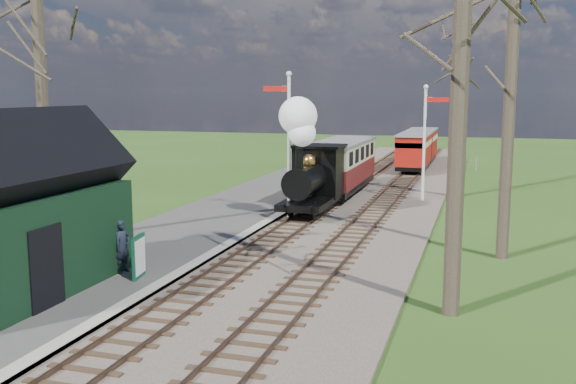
# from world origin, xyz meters

# --- Properties ---
(distant_hills) EXTENTS (114.40, 48.00, 22.02)m
(distant_hills) POSITION_xyz_m (1.40, 64.38, -16.21)
(distant_hills) COLOR #385B23
(distant_hills) RESTS_ON ground
(ballast_bed) EXTENTS (8.00, 60.00, 0.10)m
(ballast_bed) POSITION_xyz_m (1.30, 22.00, 0.05)
(ballast_bed) COLOR brown
(ballast_bed) RESTS_ON ground
(track_near) EXTENTS (1.60, 60.00, 0.15)m
(track_near) POSITION_xyz_m (0.00, 22.00, 0.10)
(track_near) COLOR brown
(track_near) RESTS_ON ground
(track_far) EXTENTS (1.60, 60.00, 0.15)m
(track_far) POSITION_xyz_m (2.60, 22.00, 0.10)
(track_far) COLOR brown
(track_far) RESTS_ON ground
(platform) EXTENTS (5.00, 44.00, 0.20)m
(platform) POSITION_xyz_m (-3.50, 14.00, 0.10)
(platform) COLOR #474442
(platform) RESTS_ON ground
(coping_strip) EXTENTS (0.40, 44.00, 0.21)m
(coping_strip) POSITION_xyz_m (-1.20, 14.00, 0.10)
(coping_strip) COLOR #B2AD9E
(coping_strip) RESTS_ON ground
(station_shed) EXTENTS (3.25, 6.30, 4.78)m
(station_shed) POSITION_xyz_m (-4.30, 4.00, 2.27)
(station_shed) COLOR black
(station_shed) RESTS_ON platform
(semaphore_near) EXTENTS (1.22, 0.24, 6.22)m
(semaphore_near) POSITION_xyz_m (-0.77, 16.00, 3.62)
(semaphore_near) COLOR silver
(semaphore_near) RESTS_ON ground
(semaphore_far) EXTENTS (1.22, 0.24, 5.72)m
(semaphore_far) POSITION_xyz_m (4.37, 22.00, 3.35)
(semaphore_far) COLOR silver
(semaphore_far) RESTS_ON ground
(bare_trees) EXTENTS (15.51, 22.39, 12.00)m
(bare_trees) POSITION_xyz_m (1.33, 10.10, 5.21)
(bare_trees) COLOR #382D23
(bare_trees) RESTS_ON ground
(fence_line) EXTENTS (12.60, 0.08, 1.00)m
(fence_line) POSITION_xyz_m (0.30, 36.00, 0.55)
(fence_line) COLOR slate
(fence_line) RESTS_ON ground
(locomotive) EXTENTS (2.00, 4.66, 4.99)m
(locomotive) POSITION_xyz_m (-0.01, 16.87, 2.28)
(locomotive) COLOR black
(locomotive) RESTS_ON ground
(coach) EXTENTS (2.33, 7.99, 2.45)m
(coach) POSITION_xyz_m (0.00, 22.94, 1.66)
(coach) COLOR black
(coach) RESTS_ON ground
(red_carriage_a) EXTENTS (2.01, 4.96, 2.11)m
(red_carriage_a) POSITION_xyz_m (2.60, 33.57, 1.46)
(red_carriage_a) COLOR black
(red_carriage_a) RESTS_ON ground
(red_carriage_b) EXTENTS (2.01, 4.96, 2.11)m
(red_carriage_b) POSITION_xyz_m (2.60, 39.07, 1.46)
(red_carriage_b) COLOR black
(red_carriage_b) RESTS_ON ground
(sign_board) EXTENTS (0.23, 0.83, 1.22)m
(sign_board) POSITION_xyz_m (-2.02, 5.94, 0.81)
(sign_board) COLOR #0F4A2F
(sign_board) RESTS_ON platform
(bench) EXTENTS (0.54, 1.33, 0.74)m
(bench) POSITION_xyz_m (-3.20, 4.30, 0.54)
(bench) COLOR #412A17
(bench) RESTS_ON platform
(person) EXTENTS (0.47, 0.62, 1.53)m
(person) POSITION_xyz_m (-2.74, 6.28, 0.97)
(person) COLOR #19202E
(person) RESTS_ON platform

